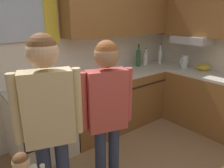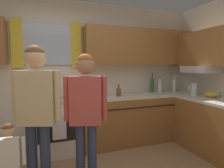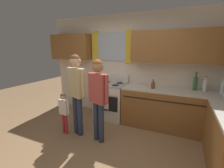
{
  "view_description": "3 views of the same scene",
  "coord_description": "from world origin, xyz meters",
  "px_view_note": "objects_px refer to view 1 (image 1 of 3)",
  "views": [
    {
      "loc": [
        -1.22,
        -0.95,
        1.77
      ],
      "look_at": [
        0.25,
        0.89,
        1.01
      ],
      "focal_mm": 34.35,
      "sensor_mm": 36.0,
      "label": 1
    },
    {
      "loc": [
        -0.6,
        -1.62,
        1.44
      ],
      "look_at": [
        0.37,
        1.03,
        1.17
      ],
      "focal_mm": 30.13,
      "sensor_mm": 36.0,
      "label": 2
    },
    {
      "loc": [
        1.22,
        -1.97,
        1.76
      ],
      "look_at": [
        -0.06,
        0.86,
        1.06
      ],
      "focal_mm": 25.22,
      "sensor_mm": 36.0,
      "label": 3
    }
  ],
  "objects_px": {
    "mixing_bowl": "(203,67)",
    "adult_holding_child": "(49,115)",
    "stove_oven": "(41,122)",
    "bottle_milk_white": "(146,59)",
    "bottle_squat_brown": "(109,72)",
    "water_pitcher": "(184,62)",
    "bottle_tall_clear": "(160,56)",
    "bottle_wine_green": "(138,58)",
    "adult_in_plaid": "(107,106)"
  },
  "relations": [
    {
      "from": "stove_oven",
      "to": "adult_in_plaid",
      "type": "relative_size",
      "value": 0.7
    },
    {
      "from": "bottle_milk_white",
      "to": "bottle_squat_brown",
      "type": "bearing_deg",
      "value": -167.59
    },
    {
      "from": "mixing_bowl",
      "to": "adult_in_plaid",
      "type": "xyz_separation_m",
      "value": [
        -2.29,
        -0.36,
        0.05
      ]
    },
    {
      "from": "stove_oven",
      "to": "mixing_bowl",
      "type": "xyz_separation_m",
      "value": [
        2.53,
        -0.73,
        0.48
      ]
    },
    {
      "from": "bottle_tall_clear",
      "to": "bottle_milk_white",
      "type": "bearing_deg",
      "value": 162.44
    },
    {
      "from": "stove_oven",
      "to": "bottle_tall_clear",
      "type": "height_order",
      "value": "bottle_tall_clear"
    },
    {
      "from": "bottle_squat_brown",
      "to": "water_pitcher",
      "type": "distance_m",
      "value": 1.39
    },
    {
      "from": "bottle_wine_green",
      "to": "mixing_bowl",
      "type": "xyz_separation_m",
      "value": [
        0.64,
        -0.88,
        -0.1
      ]
    },
    {
      "from": "bottle_milk_white",
      "to": "bottle_tall_clear",
      "type": "distance_m",
      "value": 0.31
    },
    {
      "from": "bottle_squat_brown",
      "to": "bottle_milk_white",
      "type": "bearing_deg",
      "value": 12.41
    },
    {
      "from": "water_pitcher",
      "to": "stove_oven",
      "type": "bearing_deg",
      "value": 169.47
    },
    {
      "from": "adult_holding_child",
      "to": "water_pitcher",
      "type": "bearing_deg",
      "value": 12.58
    },
    {
      "from": "bottle_tall_clear",
      "to": "bottle_squat_brown",
      "type": "distance_m",
      "value": 1.31
    },
    {
      "from": "bottle_tall_clear",
      "to": "adult_holding_child",
      "type": "height_order",
      "value": "adult_holding_child"
    },
    {
      "from": "mixing_bowl",
      "to": "stove_oven",
      "type": "bearing_deg",
      "value": 163.91
    },
    {
      "from": "adult_holding_child",
      "to": "adult_in_plaid",
      "type": "distance_m",
      "value": 0.52
    },
    {
      "from": "bottle_tall_clear",
      "to": "adult_in_plaid",
      "type": "xyz_separation_m",
      "value": [
        -2.12,
        -1.14,
        -0.05
      ]
    },
    {
      "from": "bottle_squat_brown",
      "to": "adult_in_plaid",
      "type": "bearing_deg",
      "value": -128.9
    },
    {
      "from": "bottle_tall_clear",
      "to": "adult_holding_child",
      "type": "xyz_separation_m",
      "value": [
        -2.63,
        -1.09,
        0.0
      ]
    },
    {
      "from": "adult_in_plaid",
      "to": "mixing_bowl",
      "type": "bearing_deg",
      "value": 8.98
    },
    {
      "from": "bottle_tall_clear",
      "to": "water_pitcher",
      "type": "distance_m",
      "value": 0.5
    },
    {
      "from": "bottle_milk_white",
      "to": "adult_holding_child",
      "type": "xyz_separation_m",
      "value": [
        -2.34,
        -1.18,
        0.02
      ]
    },
    {
      "from": "bottle_milk_white",
      "to": "adult_in_plaid",
      "type": "xyz_separation_m",
      "value": [
        -1.82,
        -1.23,
        -0.03
      ]
    },
    {
      "from": "stove_oven",
      "to": "mixing_bowl",
      "type": "height_order",
      "value": "stove_oven"
    },
    {
      "from": "adult_holding_child",
      "to": "adult_in_plaid",
      "type": "height_order",
      "value": "adult_holding_child"
    },
    {
      "from": "bottle_milk_white",
      "to": "mixing_bowl",
      "type": "distance_m",
      "value": 0.99
    },
    {
      "from": "bottle_tall_clear",
      "to": "adult_holding_child",
      "type": "relative_size",
      "value": 0.22
    },
    {
      "from": "water_pitcher",
      "to": "adult_in_plaid",
      "type": "bearing_deg",
      "value": -163.39
    },
    {
      "from": "adult_holding_child",
      "to": "adult_in_plaid",
      "type": "relative_size",
      "value": 1.05
    },
    {
      "from": "mixing_bowl",
      "to": "adult_in_plaid",
      "type": "distance_m",
      "value": 2.31
    },
    {
      "from": "adult_holding_child",
      "to": "bottle_wine_green",
      "type": "bearing_deg",
      "value": 28.88
    },
    {
      "from": "bottle_tall_clear",
      "to": "bottle_wine_green",
      "type": "xyz_separation_m",
      "value": [
        -0.47,
        0.1,
        0.01
      ]
    },
    {
      "from": "bottle_milk_white",
      "to": "water_pitcher",
      "type": "bearing_deg",
      "value": -60.36
    },
    {
      "from": "bottle_squat_brown",
      "to": "bottle_wine_green",
      "type": "bearing_deg",
      "value": 15.57
    },
    {
      "from": "bottle_milk_white",
      "to": "adult_holding_child",
      "type": "bearing_deg",
      "value": -153.18
    },
    {
      "from": "water_pitcher",
      "to": "bottle_squat_brown",
      "type": "bearing_deg",
      "value": 164.84
    },
    {
      "from": "stove_oven",
      "to": "bottle_tall_clear",
      "type": "relative_size",
      "value": 3.0
    },
    {
      "from": "mixing_bowl",
      "to": "adult_holding_child",
      "type": "xyz_separation_m",
      "value": [
        -2.8,
        -0.31,
        0.1
      ]
    },
    {
      "from": "mixing_bowl",
      "to": "bottle_squat_brown",
      "type": "bearing_deg",
      "value": 156.26
    },
    {
      "from": "stove_oven",
      "to": "bottle_squat_brown",
      "type": "height_order",
      "value": "bottle_squat_brown"
    },
    {
      "from": "stove_oven",
      "to": "bottle_wine_green",
      "type": "xyz_separation_m",
      "value": [
        1.89,
        0.15,
        0.58
      ]
    },
    {
      "from": "bottle_squat_brown",
      "to": "adult_holding_child",
      "type": "relative_size",
      "value": 0.12
    },
    {
      "from": "bottle_squat_brown",
      "to": "bottle_wine_green",
      "type": "relative_size",
      "value": 0.52
    },
    {
      "from": "stove_oven",
      "to": "bottle_milk_white",
      "type": "height_order",
      "value": "bottle_milk_white"
    },
    {
      "from": "bottle_milk_white",
      "to": "bottle_wine_green",
      "type": "bearing_deg",
      "value": 176.88
    },
    {
      "from": "bottle_wine_green",
      "to": "stove_oven",
      "type": "bearing_deg",
      "value": -175.45
    },
    {
      "from": "bottle_squat_brown",
      "to": "adult_in_plaid",
      "type": "relative_size",
      "value": 0.13
    },
    {
      "from": "bottle_wine_green",
      "to": "adult_holding_child",
      "type": "bearing_deg",
      "value": -151.12
    },
    {
      "from": "bottle_milk_white",
      "to": "adult_holding_child",
      "type": "relative_size",
      "value": 0.19
    },
    {
      "from": "stove_oven",
      "to": "adult_in_plaid",
      "type": "xyz_separation_m",
      "value": [
        0.24,
        -1.09,
        0.53
      ]
    }
  ]
}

